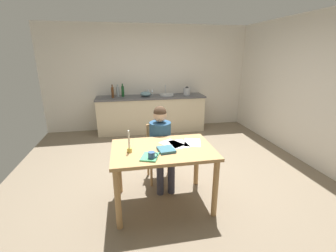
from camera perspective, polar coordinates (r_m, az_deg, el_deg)
name	(u,v)px	position (r m, az deg, el deg)	size (l,w,h in m)	color
ground_plane	(168,174)	(3.93, -0.01, -11.83)	(5.20, 5.20, 0.04)	#7A6B56
wall_back	(149,78)	(6.02, -4.78, 11.81)	(5.20, 0.12, 2.60)	silver
wall_right	(317,91)	(4.71, 33.15, 7.33)	(0.12, 5.20, 2.60)	silver
kitchen_counter	(151,114)	(5.82, -4.17, 3.12)	(2.67, 0.64, 0.90)	beige
dining_table	(163,157)	(2.90, -1.28, -7.77)	(1.26, 0.85, 0.79)	tan
chair_at_table	(159,149)	(3.59, -2.15, -5.83)	(0.41, 0.41, 0.87)	tan
person_seated	(161,141)	(3.38, -1.72, -3.82)	(0.33, 0.60, 1.19)	navy
coffee_mug	(152,156)	(2.56, -4.09, -7.37)	(0.11, 0.08, 0.09)	#33598C
candlestick	(129,146)	(2.76, -9.65, -4.99)	(0.06, 0.06, 0.27)	gold
book_magazine	(150,157)	(2.62, -4.56, -7.68)	(0.18, 0.23, 0.02)	#48A16A
book_cookery	(166,150)	(2.77, -0.45, -5.92)	(0.19, 0.21, 0.03)	#346575
paper_letter	(192,142)	(3.05, 6.11, -4.08)	(0.21, 0.30, 0.00)	white
paper_bill	(172,144)	(2.99, 0.98, -4.44)	(0.21, 0.30, 0.00)	white
paper_envelope	(179,144)	(2.98, 2.78, -4.48)	(0.21, 0.30, 0.00)	white
sink_unit	(167,95)	(5.78, -0.37, 7.85)	(0.36, 0.36, 0.24)	#B2B7BC
bottle_oil	(113,92)	(5.63, -13.68, 8.21)	(0.06, 0.06, 0.31)	#593319
bottle_vinegar	(118,92)	(5.74, -12.41, 8.38)	(0.08, 0.08, 0.29)	#8C999E
bottle_wine_red	(123,91)	(5.73, -11.24, 8.53)	(0.07, 0.07, 0.31)	#194C23
mixing_bowl	(146,94)	(5.69, -5.60, 7.98)	(0.27, 0.27, 0.12)	#668C99
stovetop_kettle	(187,91)	(5.88, 4.74, 8.70)	(0.18, 0.18, 0.22)	#B7BABF
wine_glass_near_sink	(152,91)	(5.86, -3.96, 8.79)	(0.07, 0.07, 0.15)	silver
wine_glass_by_kettle	(148,91)	(5.85, -4.98, 8.74)	(0.07, 0.07, 0.15)	silver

